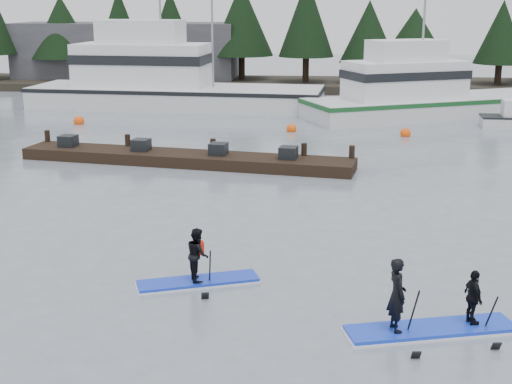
# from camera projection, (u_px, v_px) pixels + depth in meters

# --- Properties ---
(ground) EXTENTS (160.00, 160.00, 0.00)m
(ground) POSITION_uv_depth(u_px,v_px,m) (233.00, 306.00, 16.26)
(ground) COLOR slate
(ground) RESTS_ON ground
(far_shore) EXTENTS (70.00, 8.00, 0.60)m
(far_shore) POSITION_uv_depth(u_px,v_px,m) (295.00, 85.00, 56.58)
(far_shore) COLOR #2D281E
(far_shore) RESTS_ON ground
(treeline) EXTENTS (60.00, 4.00, 8.00)m
(treeline) POSITION_uv_depth(u_px,v_px,m) (295.00, 88.00, 56.66)
(treeline) COLOR black
(treeline) RESTS_ON ground
(waterfront_building) EXTENTS (18.00, 6.00, 5.00)m
(waterfront_building) POSITION_uv_depth(u_px,v_px,m) (128.00, 54.00, 59.11)
(waterfront_building) COLOR #4C4C51
(waterfront_building) RESTS_ON ground
(fishing_boat_large) EXTENTS (19.12, 6.72, 10.46)m
(fishing_boat_large) POSITION_uv_depth(u_px,v_px,m) (168.00, 95.00, 46.36)
(fishing_boat_large) COLOR silver
(fishing_boat_large) RESTS_ON ground
(fishing_boat_medium) EXTENTS (15.64, 10.23, 8.95)m
(fishing_boat_medium) POSITION_uv_depth(u_px,v_px,m) (423.00, 106.00, 42.54)
(fishing_boat_medium) COLOR silver
(fishing_boat_medium) RESTS_ON ground
(floating_dock) EXTENTS (14.59, 4.35, 0.48)m
(floating_dock) POSITION_uv_depth(u_px,v_px,m) (185.00, 159.00, 30.36)
(floating_dock) COLOR black
(floating_dock) RESTS_ON ground
(buoy_d) EXTENTS (0.55, 0.55, 0.55)m
(buoy_d) POSITION_uv_depth(u_px,v_px,m) (405.00, 136.00, 36.65)
(buoy_d) COLOR #FB500C
(buoy_d) RESTS_ON ground
(buoy_b) EXTENTS (0.54, 0.54, 0.54)m
(buoy_b) POSITION_uv_depth(u_px,v_px,m) (291.00, 132.00, 37.97)
(buoy_b) COLOR #FB500C
(buoy_b) RESTS_ON ground
(buoy_a) EXTENTS (0.60, 0.60, 0.60)m
(buoy_a) POSITION_uv_depth(u_px,v_px,m) (79.00, 124.00, 40.31)
(buoy_a) COLOR #FB500C
(buoy_a) RESTS_ON ground
(paddleboard_solo) EXTENTS (3.04, 1.70, 1.88)m
(paddleboard_solo) POSITION_uv_depth(u_px,v_px,m) (198.00, 264.00, 17.42)
(paddleboard_solo) COLOR #1535CD
(paddleboard_solo) RESTS_ON ground
(paddleboard_duo) EXTENTS (3.70, 1.76, 2.18)m
(paddleboard_duo) POSITION_uv_depth(u_px,v_px,m) (430.00, 309.00, 14.85)
(paddleboard_duo) COLOR blue
(paddleboard_duo) RESTS_ON ground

